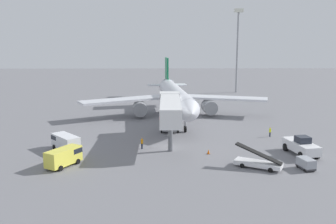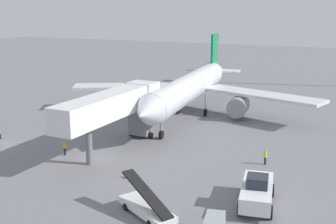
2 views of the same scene
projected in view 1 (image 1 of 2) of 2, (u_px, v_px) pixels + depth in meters
The scene contains 12 objects.
ground_plane at pixel (169, 147), 57.88m from camera, with size 300.00×300.00×0.00m, color slate.
airplane_at_gate at pixel (175, 97), 78.73m from camera, with size 39.29×38.76×11.47m.
jet_bridge at pixel (170, 109), 59.94m from camera, with size 3.52×17.60×6.98m.
pushback_tug at pixel (301, 146), 53.81m from camera, with size 3.65×6.82×2.73m.
belt_loader_truck at pixel (258, 162), 48.35m from camera, with size 6.05×4.50×2.94m.
service_van_rear_left at pixel (65, 141), 56.08m from camera, with size 4.99×5.36×2.25m.
service_van_mid_left at pixel (64, 156), 49.10m from camera, with size 4.18×5.27×2.30m.
baggage_cart_far_right at pixel (306, 163), 47.87m from camera, with size 1.88×2.68×1.44m.
ground_crew_worker_foreground at pixel (142, 143), 56.72m from camera, with size 0.41×0.41×1.71m.
ground_crew_worker_midground at pixel (270, 132), 63.65m from camera, with size 0.43×0.43×1.63m.
safety_cone_alpha at pixel (208, 152), 54.30m from camera, with size 0.43×0.43×0.66m.
apron_light_mast at pixel (238, 35), 112.39m from camera, with size 2.40×2.40×24.42m.
Camera 1 is at (-1.23, -55.80, 16.20)m, focal length 41.07 mm.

